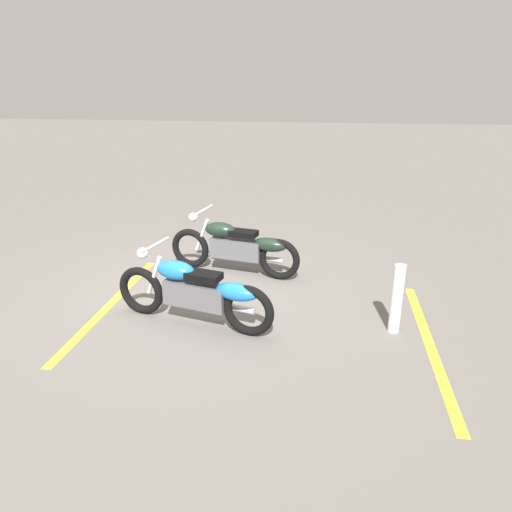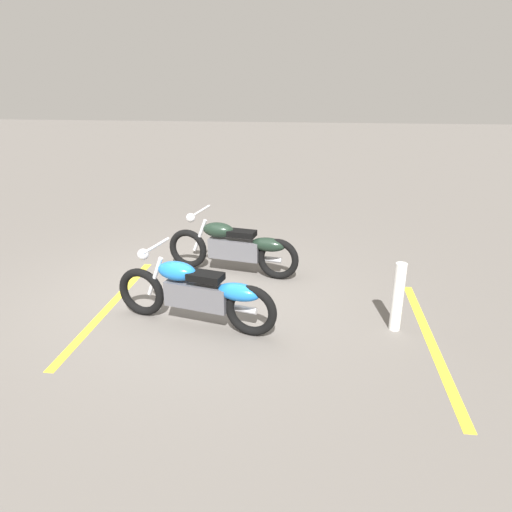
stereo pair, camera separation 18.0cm
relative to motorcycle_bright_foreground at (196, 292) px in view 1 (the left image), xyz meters
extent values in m
plane|color=#66605B|center=(-0.33, 0.89, -0.46)|extent=(60.00, 60.00, 0.00)
torus|color=black|center=(-0.82, 0.19, -0.13)|extent=(0.68, 0.26, 0.67)
torus|color=black|center=(0.70, -0.17, -0.13)|extent=(0.68, 0.26, 0.67)
cube|color=#59595E|center=(-0.01, 0.00, -0.04)|extent=(0.87, 0.41, 0.32)
ellipsoid|color=blue|center=(-0.27, 0.06, 0.26)|extent=(0.57, 0.39, 0.24)
ellipsoid|color=blue|center=(0.55, -0.13, 0.10)|extent=(0.60, 0.36, 0.22)
cube|color=black|center=(0.12, -0.03, 0.24)|extent=(0.48, 0.33, 0.09)
cylinder|color=silver|center=(-0.59, 0.14, 0.13)|extent=(0.27, 0.12, 0.56)
cylinder|color=silver|center=(-0.54, 0.12, 0.56)|extent=(0.18, 0.61, 0.04)
sphere|color=silver|center=(-0.74, 0.17, 0.42)|extent=(0.15, 0.15, 0.15)
cylinder|color=silver|center=(0.41, 0.04, -0.20)|extent=(0.70, 0.25, 0.09)
torus|color=black|center=(-0.63, 1.92, -0.13)|extent=(0.68, 0.24, 0.67)
torus|color=black|center=(0.90, 1.62, -0.13)|extent=(0.68, 0.24, 0.67)
cube|color=#59595E|center=(0.18, 1.76, -0.04)|extent=(0.87, 0.38, 0.32)
ellipsoid|color=black|center=(-0.08, 1.81, 0.26)|extent=(0.56, 0.37, 0.24)
ellipsoid|color=black|center=(0.74, 1.65, 0.10)|extent=(0.60, 0.34, 0.22)
cube|color=black|center=(0.31, 1.74, 0.24)|extent=(0.48, 0.32, 0.09)
cylinder|color=silver|center=(-0.41, 1.88, 0.13)|extent=(0.27, 0.11, 0.56)
cylinder|color=silver|center=(-0.36, 1.87, 0.56)|extent=(0.15, 0.62, 0.04)
sphere|color=silver|center=(-0.56, 1.90, 0.42)|extent=(0.15, 0.15, 0.15)
cylinder|color=silver|center=(0.60, 1.82, -0.20)|extent=(0.70, 0.22, 0.09)
cylinder|color=white|center=(2.50, 0.19, -0.01)|extent=(0.14, 0.14, 0.90)
cube|color=yellow|center=(-1.37, 0.36, -0.46)|extent=(0.13, 3.20, 0.01)
cube|color=yellow|center=(2.89, -0.07, -0.46)|extent=(0.13, 3.20, 0.01)
camera|label=1|loc=(1.55, -5.20, 2.52)|focal=32.75mm
camera|label=2|loc=(1.37, -5.22, 2.52)|focal=32.75mm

